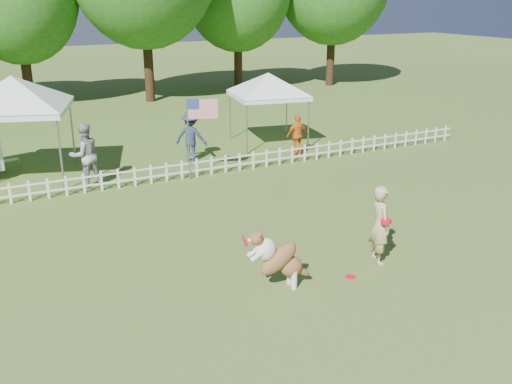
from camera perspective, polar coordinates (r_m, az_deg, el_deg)
ground at (r=12.27m, az=5.02°, el=-7.48°), size 120.00×120.00×0.00m
picket_fence at (r=18.06m, az=-6.68°, el=2.31°), size 22.00×0.08×0.60m
handler at (r=12.38m, az=12.31°, el=-3.21°), size 0.55×0.71×1.74m
dog at (r=11.12m, az=2.37°, el=-6.66°), size 1.29×0.58×1.29m
frisbee_on_turf at (r=11.96m, az=9.42°, el=-8.36°), size 0.27×0.27×0.02m
canopy_tent_left at (r=19.00m, az=-22.71°, el=5.77°), size 3.79×3.79×3.14m
canopy_tent_right at (r=21.94m, az=1.21°, el=8.22°), size 2.99×2.99×2.68m
flag_pole at (r=17.69m, az=-6.79°, el=5.26°), size 0.96×0.43×2.57m
spectator_a at (r=17.76m, az=-16.75°, el=3.57°), size 1.09×0.94×1.93m
spectator_b at (r=19.83m, az=-6.52°, el=5.52°), size 1.27×1.19×1.72m
spectator_c at (r=20.50m, az=4.19°, el=5.68°), size 0.88×0.41×1.47m
tree_center_left at (r=31.90m, az=-22.67°, el=16.67°), size 6.00×6.00×9.80m
tree_right at (r=35.09m, az=-1.86°, el=18.63°), size 6.20×6.20×10.40m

